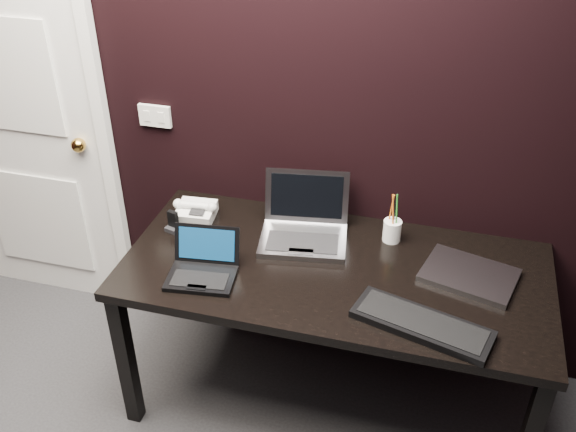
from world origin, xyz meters
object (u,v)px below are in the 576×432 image
(pen_cup, at_px, (392,230))
(netbook, at_px, (203,268))
(door, at_px, (16,115))
(desk_phone, at_px, (196,211))
(mobile_phone, at_px, (173,223))
(closed_laptop, at_px, (469,275))
(desk, at_px, (334,282))
(silver_laptop, at_px, (304,228))
(ext_keyboard, at_px, (422,324))

(pen_cup, bearing_deg, netbook, -147.51)
(door, bearing_deg, desk_phone, -10.57)
(desk_phone, bearing_deg, mobile_phone, -116.66)
(door, height_order, desk_phone, door)
(door, bearing_deg, pen_cup, -3.91)
(closed_laptop, distance_m, desk_phone, 1.20)
(netbook, relative_size, mobile_phone, 3.12)
(door, xyz_separation_m, desk, (1.65, -0.38, -0.38))
(silver_laptop, xyz_separation_m, ext_keyboard, (0.54, -0.43, -0.03))
(desk, height_order, netbook, netbook)
(netbook, bearing_deg, silver_laptop, 48.10)
(netbook, distance_m, silver_laptop, 0.48)
(desk, bearing_deg, closed_laptop, 8.29)
(desk_phone, relative_size, pen_cup, 0.91)
(silver_laptop, xyz_separation_m, desk_phone, (-0.50, 0.02, -0.01))
(ext_keyboard, relative_size, mobile_phone, 5.61)
(door, height_order, closed_laptop, door)
(mobile_phone, bearing_deg, closed_laptop, 0.08)
(desk, bearing_deg, pen_cup, 52.41)
(desk, xyz_separation_m, mobile_phone, (-0.73, 0.07, 0.11))
(closed_laptop, bearing_deg, desk_phone, 174.40)
(pen_cup, bearing_deg, ext_keyboard, -70.91)
(mobile_phone, bearing_deg, netbook, -46.98)
(ext_keyboard, distance_m, mobile_phone, 1.15)
(closed_laptop, relative_size, desk_phone, 1.97)
(closed_laptop, relative_size, mobile_phone, 4.32)
(ext_keyboard, bearing_deg, desk_phone, 156.55)
(door, height_order, netbook, door)
(netbook, height_order, closed_laptop, netbook)
(netbook, distance_m, ext_keyboard, 0.86)
(door, xyz_separation_m, mobile_phone, (0.92, -0.30, -0.27))
(ext_keyboard, height_order, mobile_phone, mobile_phone)
(ext_keyboard, bearing_deg, pen_cup, 109.09)
(desk, bearing_deg, door, 167.18)
(silver_laptop, bearing_deg, desk, -45.13)
(desk, relative_size, netbook, 5.88)
(pen_cup, bearing_deg, silver_laptop, -167.81)
(door, distance_m, netbook, 1.32)
(closed_laptop, height_order, desk_phone, desk_phone)
(door, relative_size, netbook, 7.40)
(door, bearing_deg, closed_laptop, -7.86)
(desk, distance_m, desk_phone, 0.71)
(silver_laptop, bearing_deg, desk_phone, 177.53)
(desk_phone, xyz_separation_m, pen_cup, (0.86, 0.06, 0.02))
(desk, height_order, ext_keyboard, ext_keyboard)
(door, height_order, ext_keyboard, door)
(ext_keyboard, distance_m, pen_cup, 0.54)
(desk, distance_m, closed_laptop, 0.53)
(desk, bearing_deg, ext_keyboard, -35.06)
(desk, xyz_separation_m, desk_phone, (-0.67, 0.19, 0.11))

